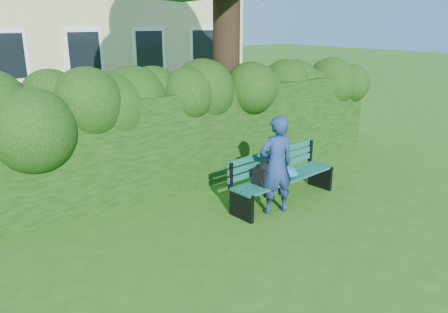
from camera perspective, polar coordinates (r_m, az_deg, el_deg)
ground at (r=6.87m, az=3.03°, el=-8.79°), size 80.00×80.00×0.00m
hedge at (r=8.26m, az=-6.67°, el=2.31°), size 10.00×1.00×1.80m
park_bench at (r=7.51m, az=7.25°, el=-2.39°), size 2.20×0.75×0.89m
man_reading at (r=7.04m, az=6.82°, el=-1.14°), size 0.66×0.51×1.62m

